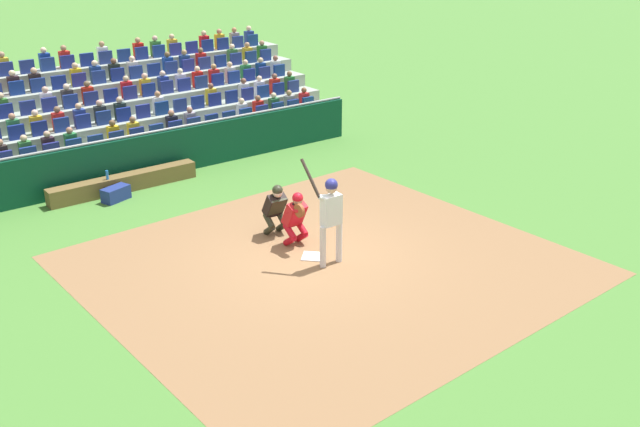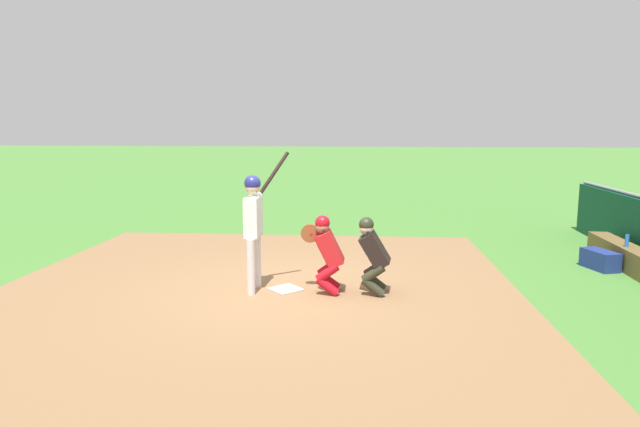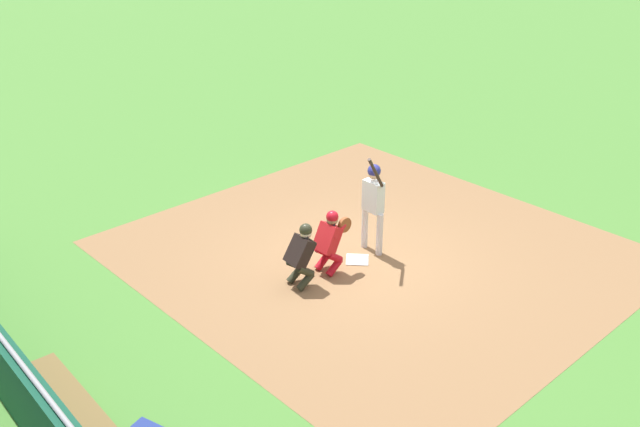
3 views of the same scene
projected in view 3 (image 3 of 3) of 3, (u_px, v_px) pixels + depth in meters
ground_plane at (357, 260)px, 14.33m from camera, size 160.00×160.00×0.00m
infield_dirt_patch at (375, 252)px, 14.62m from camera, size 9.55×8.96×0.01m
home_plate_marker at (357, 260)px, 14.32m from camera, size 0.62×0.62×0.02m
batter_at_plate at (373, 198)px, 14.15m from camera, size 0.67×0.67×2.26m
catcher_crouching at (330, 238)px, 13.66m from camera, size 0.47×0.72×1.28m
home_plate_umpire at (301, 252)px, 13.22m from camera, size 0.48×0.52×1.26m
dugout_wall at (11, 377)px, 10.12m from camera, size 12.20×0.24×1.31m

